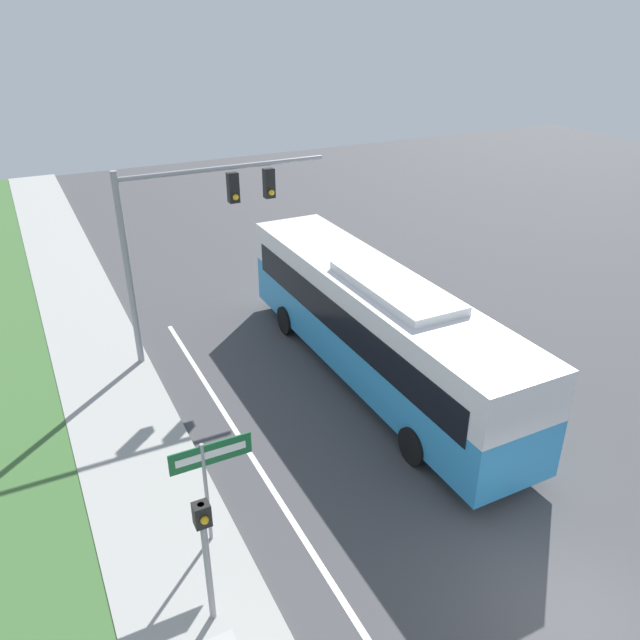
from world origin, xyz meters
TOP-DOWN VIEW (x-y plane):
  - ground_plane at (0.00, 0.00)m, footprint 80.00×80.00m
  - bus at (1.06, 8.86)m, footprint 2.59×12.36m
  - signal_gantry at (-3.05, 12.85)m, footprint 6.47×0.41m
  - pedestrian_signal at (-5.93, 2.95)m, footprint 0.28×0.34m
  - street_sign at (-5.27, 4.78)m, footprint 1.69×0.08m

SIDE VIEW (x-z plane):
  - ground_plane at x=0.00m, z-range 0.00..0.00m
  - street_sign at x=-5.27m, z-range 0.62..3.20m
  - bus at x=1.06m, z-range 0.18..3.69m
  - pedestrian_signal at x=-5.93m, z-range 0.53..3.35m
  - signal_gantry at x=-3.05m, z-range 1.34..7.46m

